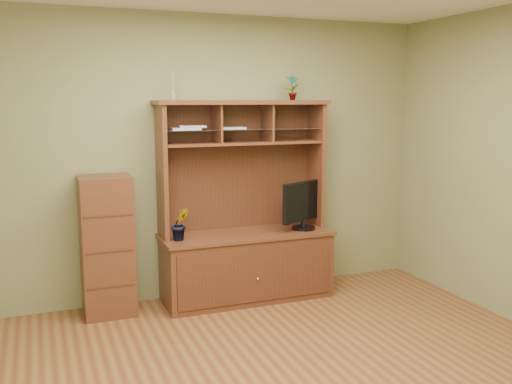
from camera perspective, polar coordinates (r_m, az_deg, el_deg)
room at (r=3.66m, az=3.96°, el=0.48°), size 4.54×4.04×2.74m
media_hutch at (r=5.50m, az=-1.03°, el=-5.33°), size 1.66×0.61×1.90m
monitor at (r=5.57m, az=4.80°, el=-1.22°), size 0.55×0.31×0.47m
orchid_plant at (r=5.17m, az=-7.60°, el=-3.18°), size 0.17×0.14×0.30m
top_plant at (r=5.60m, az=3.64°, el=10.43°), size 0.15×0.11×0.25m
reed_diffuser at (r=5.21m, az=-8.31°, el=10.21°), size 0.05×0.05×0.26m
magazines at (r=5.28m, az=-5.38°, el=6.41°), size 0.71×0.22×0.04m
side_cabinet at (r=5.24m, az=-14.67°, el=-5.23°), size 0.45×0.41×1.25m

